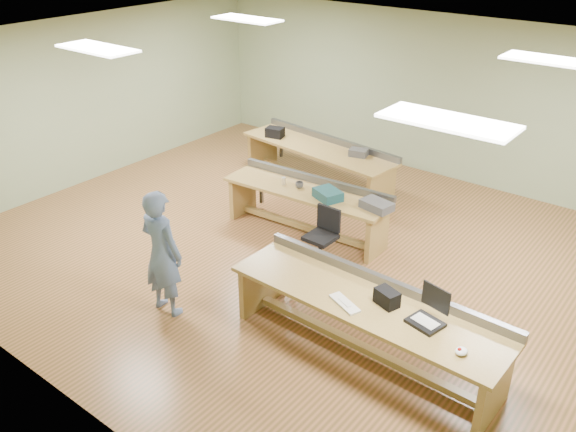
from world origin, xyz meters
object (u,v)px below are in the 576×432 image
object	(u,v)px
workbench_mid	(307,200)
mug	(299,185)
workbench_front	(367,313)
parts_bin_grey	(377,205)
workbench_back	(319,156)
drinks_can	(284,181)
laptop_base	(425,323)
parts_bin_teal	(328,194)
camera_bag	(387,297)
task_chair	(322,244)
person	(162,253)

from	to	relation	value
workbench_mid	mug	distance (m)	0.28
workbench_front	parts_bin_grey	distance (m)	2.31
workbench_mid	workbench_back	xyz separation A→B (m)	(-0.94, 1.64, 0.01)
workbench_mid	drinks_can	bearing A→B (deg)	-170.13
laptop_base	parts_bin_teal	world-z (taller)	parts_bin_teal
parts_bin_grey	mug	xyz separation A→B (m)	(-1.33, -0.09, -0.01)
parts_bin_grey	camera_bag	bearing A→B (deg)	-56.80
workbench_mid	task_chair	size ratio (longest dim) A/B	3.22
workbench_mid	workbench_front	bearing A→B (deg)	-44.40
parts_bin_teal	mug	bearing A→B (deg)	174.27
workbench_mid	task_chair	distance (m)	1.01
task_chair	parts_bin_grey	size ratio (longest dim) A/B	1.89
workbench_back	parts_bin_grey	xyz separation A→B (m)	(2.15, -1.59, 0.25)
workbench_mid	camera_bag	size ratio (longest dim) A/B	10.24
laptop_base	task_chair	bearing A→B (deg)	161.39
workbench_front	person	bearing A→B (deg)	-159.94
person	laptop_base	distance (m)	3.27
workbench_mid	task_chair	xyz separation A→B (m)	(0.74, -0.64, -0.24)
workbench_front	task_chair	size ratio (longest dim) A/B	3.88
person	mug	world-z (taller)	person
workbench_back	parts_bin_grey	size ratio (longest dim) A/B	7.05
camera_bag	mug	world-z (taller)	camera_bag
parts_bin_teal	laptop_base	bearing A→B (deg)	-36.71
camera_bag	parts_bin_teal	bearing A→B (deg)	156.67
person	laptop_base	bearing A→B (deg)	-167.16
parts_bin_grey	mug	world-z (taller)	parts_bin_grey
workbench_mid	workbench_back	world-z (taller)	same
parts_bin_teal	mug	distance (m)	0.58
laptop_base	parts_bin_grey	size ratio (longest dim) A/B	0.77
camera_bag	mug	bearing A→B (deg)	162.72
task_chair	mug	xyz separation A→B (m)	(-0.87, 0.60, 0.49)
mug	laptop_base	bearing A→B (deg)	-32.08
parts_bin_teal	parts_bin_grey	size ratio (longest dim) A/B	0.91
workbench_front	parts_bin_teal	xyz separation A→B (m)	(-1.83, 1.88, 0.26)
laptop_base	drinks_can	size ratio (longest dim) A/B	2.85
workbench_back	parts_bin_grey	distance (m)	2.68
workbench_mid	parts_bin_grey	size ratio (longest dim) A/B	6.08
workbench_mid	person	world-z (taller)	person
camera_bag	parts_bin_grey	size ratio (longest dim) A/B	0.59
person	parts_bin_teal	size ratio (longest dim) A/B	4.08
workbench_front	mug	xyz separation A→B (m)	(-2.41, 1.93, 0.23)
laptop_base	parts_bin_teal	xyz separation A→B (m)	(-2.55, 1.90, 0.05)
parts_bin_grey	task_chair	bearing A→B (deg)	-123.90
parts_bin_teal	mug	xyz separation A→B (m)	(-0.58, 0.06, -0.02)
laptop_base	parts_bin_teal	distance (m)	3.18
person	workbench_front	bearing A→B (deg)	-162.76
laptop_base	drinks_can	world-z (taller)	drinks_can
laptop_base	mug	distance (m)	3.69
workbench_front	camera_bag	world-z (taller)	camera_bag
laptop_base	parts_bin_teal	bearing A→B (deg)	155.74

